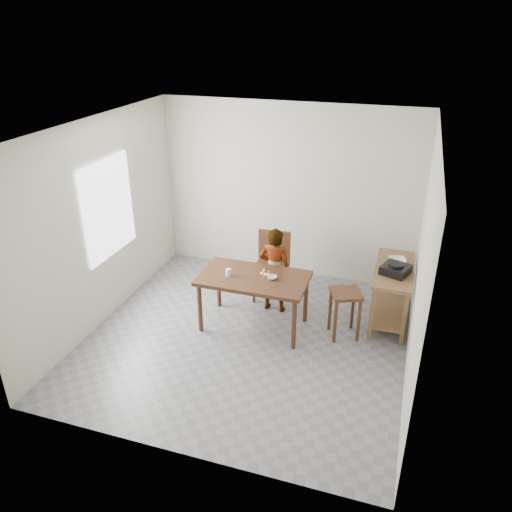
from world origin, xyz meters
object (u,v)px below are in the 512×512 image
(dining_table, at_px, (254,302))
(stool, at_px, (344,314))
(prep_counter, at_px, (391,295))
(dining_chair, at_px, (271,268))
(child, at_px, (275,270))

(dining_table, distance_m, stool, 1.19)
(prep_counter, bearing_deg, dining_table, -157.85)
(dining_chair, bearing_deg, prep_counter, -6.75)
(prep_counter, distance_m, stool, 0.77)
(dining_table, height_order, stool, dining_table)
(dining_table, xyz_separation_m, prep_counter, (1.72, 0.70, 0.03))
(child, bearing_deg, dining_table, 75.76)
(prep_counter, xyz_separation_m, stool, (-0.54, -0.55, -0.08))
(dining_table, xyz_separation_m, stool, (1.18, 0.15, -0.05))
(dining_table, xyz_separation_m, dining_chair, (0.00, 0.80, 0.12))
(child, relative_size, dining_chair, 1.26)
(child, distance_m, dining_chair, 0.36)
(prep_counter, xyz_separation_m, dining_chair, (-1.72, 0.10, 0.09))
(dining_chair, xyz_separation_m, stool, (1.18, -0.65, -0.17))
(prep_counter, bearing_deg, child, -172.73)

